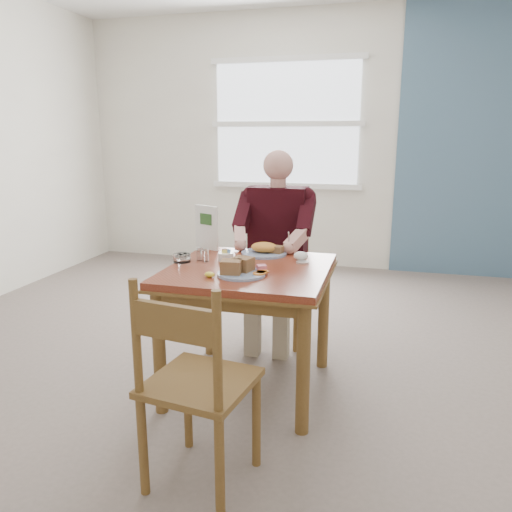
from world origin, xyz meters
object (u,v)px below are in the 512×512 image
(chair_far, at_px, (278,276))
(chair_near, at_px, (195,385))
(table, at_px, (249,286))
(diner, at_px, (276,233))
(far_plate, at_px, (265,250))
(near_plate, at_px, (240,269))

(chair_far, distance_m, chair_near, 1.69)
(table, bearing_deg, chair_far, 90.00)
(table, distance_m, diner, 0.73)
(chair_far, xyz_separation_m, diner, (0.00, -0.09, 0.33))
(diner, distance_m, far_plate, 0.39)
(table, xyz_separation_m, near_plate, (-0.00, -0.17, 0.14))
(near_plate, relative_size, far_plate, 0.81)
(table, height_order, near_plate, near_plate)
(near_plate, xyz_separation_m, far_plate, (0.02, 0.49, -0.00))
(far_plate, bearing_deg, chair_near, -89.87)
(diner, bearing_deg, far_plate, -87.46)
(diner, bearing_deg, chair_far, 90.01)
(chair_near, distance_m, diner, 1.64)
(table, height_order, chair_near, chair_near)
(near_plate, bearing_deg, table, 89.98)
(table, distance_m, chair_far, 0.81)
(chair_near, xyz_separation_m, near_plate, (-0.02, 0.73, 0.30))
(chair_far, height_order, chair_near, same)
(chair_near, xyz_separation_m, far_plate, (-0.00, 1.22, 0.30))
(chair_near, bearing_deg, chair_far, 90.68)
(table, relative_size, chair_far, 0.97)
(chair_near, bearing_deg, near_plate, 91.57)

